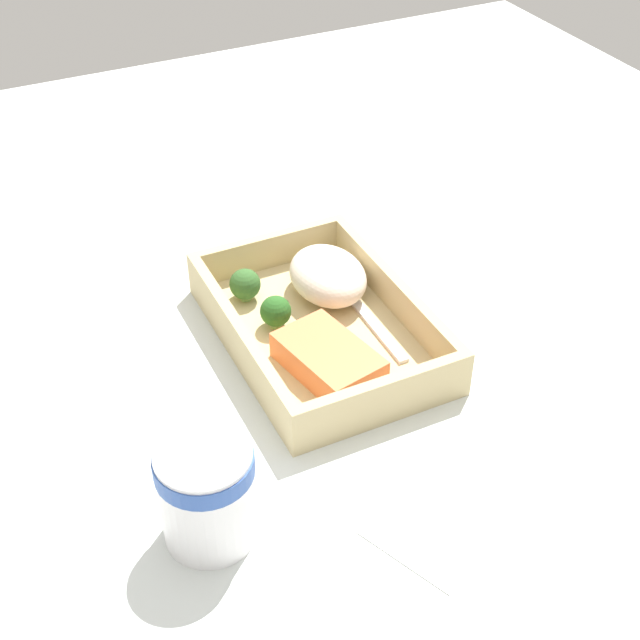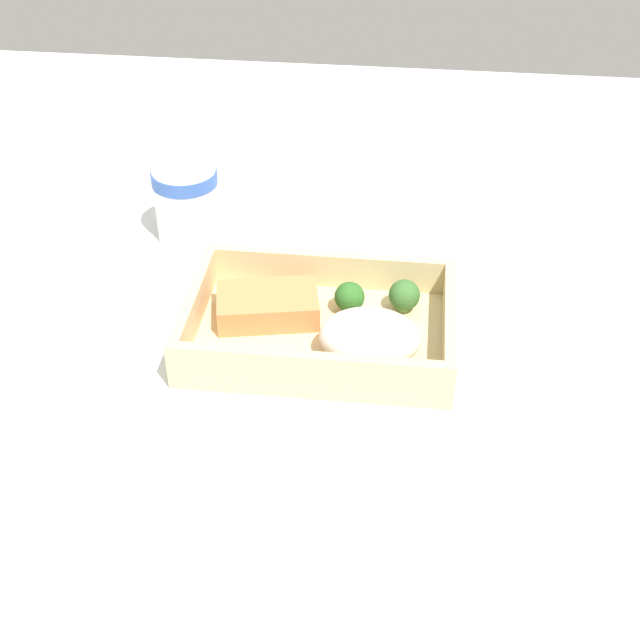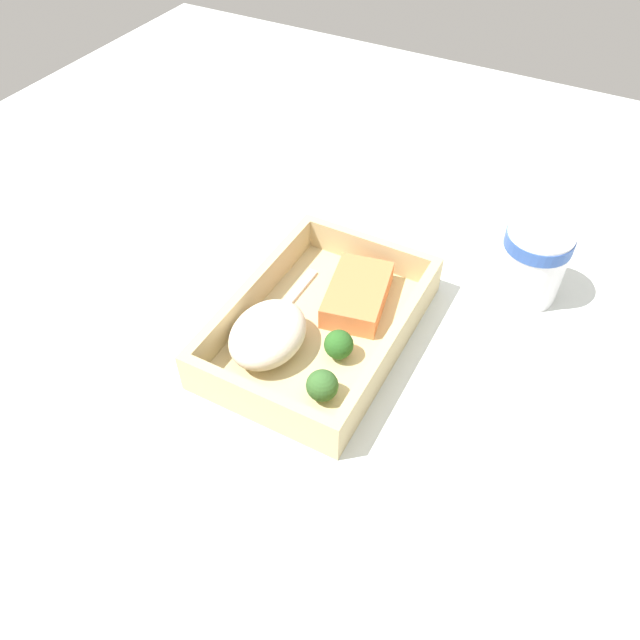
{
  "view_description": "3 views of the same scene",
  "coord_description": "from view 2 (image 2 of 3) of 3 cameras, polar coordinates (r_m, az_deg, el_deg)",
  "views": [
    {
      "loc": [
        -65.96,
        31.88,
        60.9
      ],
      "look_at": [
        0.0,
        0.0,
        2.7
      ],
      "focal_mm": 50.0,
      "sensor_mm": 36.0,
      "label": 1
    },
    {
      "loc": [
        8.86,
        -75.1,
        59.47
      ],
      "look_at": [
        0.0,
        0.0,
        2.7
      ],
      "focal_mm": 50.0,
      "sensor_mm": 36.0,
      "label": 2
    },
    {
      "loc": [
        44.34,
        23.77,
        54.98
      ],
      "look_at": [
        0.0,
        0.0,
        2.7
      ],
      "focal_mm": 35.0,
      "sensor_mm": 36.0,
      "label": 3
    }
  ],
  "objects": [
    {
      "name": "ground_plane",
      "position": [
        0.97,
        -0.0,
        -1.75
      ],
      "size": [
        160.0,
        160.0,
        2.0
      ],
      "primitive_type": "cube",
      "color": "silver"
    },
    {
      "name": "takeout_tray",
      "position": [
        0.96,
        -0.0,
        -1.0
      ],
      "size": [
        28.45,
        19.29,
        1.2
      ],
      "primitive_type": "cube",
      "color": "tan",
      "rests_on": "ground_plane"
    },
    {
      "name": "tray_rim",
      "position": [
        0.94,
        -0.0,
        0.26
      ],
      "size": [
        28.45,
        19.29,
        4.07
      ],
      "color": "tan",
      "rests_on": "takeout_tray"
    },
    {
      "name": "salmon_fillet",
      "position": [
        0.97,
        -3.37,
        0.93
      ],
      "size": [
        12.02,
        8.8,
        2.95
      ],
      "primitive_type": "cube",
      "rotation": [
        0.0,
        0.0,
        0.21
      ],
      "color": "#E87844",
      "rests_on": "takeout_tray"
    },
    {
      "name": "mashed_potatoes",
      "position": [
        0.91,
        3.21,
        -1.1
      ],
      "size": [
        10.42,
        8.02,
        5.04
      ],
      "primitive_type": "ellipsoid",
      "color": "#F1DFC8",
      "rests_on": "takeout_tray"
    },
    {
      "name": "broccoli_floret_1",
      "position": [
        0.98,
        5.42,
        1.57
      ],
      "size": [
        3.46,
        3.46,
        3.74
      ],
      "color": "#779E54",
      "rests_on": "takeout_tray"
    },
    {
      "name": "broccoli_floret_2",
      "position": [
        0.97,
        1.9,
        1.46
      ],
      "size": [
        3.34,
        3.34,
        3.71
      ],
      "color": "#759D55",
      "rests_on": "takeout_tray"
    },
    {
      "name": "fork",
      "position": [
        0.91,
        -0.04,
        -2.76
      ],
      "size": [
        15.82,
        2.24,
        0.44
      ],
      "color": "silver",
      "rests_on": "takeout_tray"
    },
    {
      "name": "paper_cup",
      "position": [
        1.12,
        -8.55,
        7.7
      ],
      "size": [
        8.1,
        8.1,
        9.7
      ],
      "color": "white",
      "rests_on": "ground_plane"
    },
    {
      "name": "receipt_slip",
      "position": [
        1.03,
        -14.67,
        0.2
      ],
      "size": [
        13.55,
        14.85,
        0.24
      ],
      "primitive_type": "cube",
      "rotation": [
        0.0,
        0.0,
        0.41
      ],
      "color": "white",
      "rests_on": "ground_plane"
    }
  ]
}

